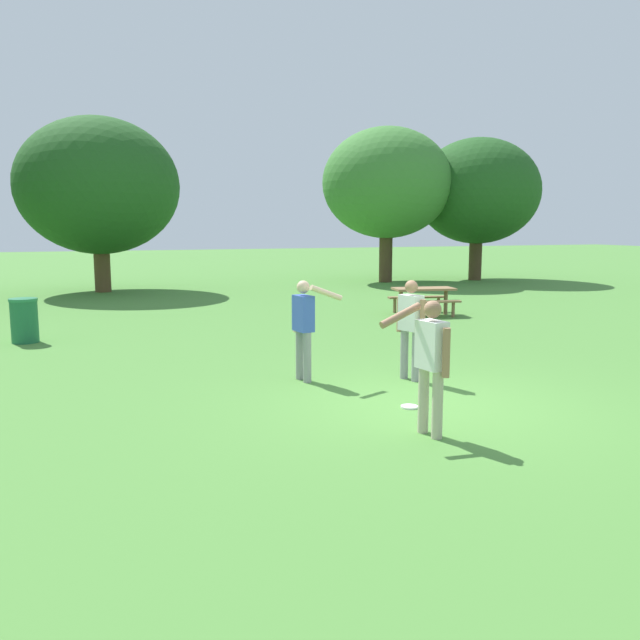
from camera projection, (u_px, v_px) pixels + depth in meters
ground_plane at (427, 403)px, 9.29m from camera, size 120.00×120.00×0.00m
person_thrower at (431, 357)px, 7.71m from camera, size 0.74×0.61×1.64m
person_catcher at (304, 322)px, 10.48m from camera, size 0.74×0.61×1.64m
person_bystander at (411, 323)px, 10.54m from camera, size 0.32×0.59×1.64m
frisbee at (409, 407)px, 9.04m from camera, size 0.24×0.24×0.03m
picnic_table_near at (424, 295)px, 18.30m from camera, size 1.93×1.71×0.77m
trash_can_beside_table at (24, 320)px, 14.00m from camera, size 0.59×0.59×0.96m
tree_broad_center at (98, 186)px, 24.18m from camera, size 5.95×5.95×6.49m
tree_far_right at (387, 183)px, 28.46m from camera, size 5.66×5.66×6.75m
tree_slender_mid at (478, 191)px, 29.58m from camera, size 5.60×5.60×6.43m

